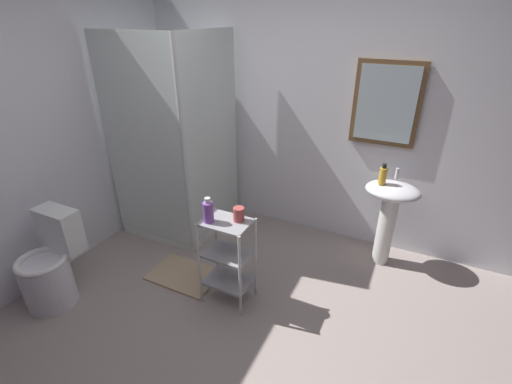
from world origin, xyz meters
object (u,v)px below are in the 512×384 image
at_px(conditioner_bottle_purple, 208,211).
at_px(pedestal_sink, 390,208).
at_px(toilet, 51,267).
at_px(storage_cart, 227,255).
at_px(bath_mat, 184,275).
at_px(shower_stall, 182,190).
at_px(rinse_cup, 239,214).
at_px(hand_soap_bottle, 383,175).

bearing_deg(conditioner_bottle_purple, pedestal_sink, 43.94).
distance_m(pedestal_sink, conditioner_bottle_purple, 1.62).
relative_size(toilet, storage_cart, 1.03).
height_order(pedestal_sink, bath_mat, pedestal_sink).
height_order(shower_stall, pedestal_sink, shower_stall).
bearing_deg(storage_cart, bath_mat, 173.64).
height_order(pedestal_sink, toilet, pedestal_sink).
bearing_deg(bath_mat, rinse_cup, -0.25).
xyz_separation_m(pedestal_sink, hand_soap_bottle, (-0.10, -0.04, 0.31)).
bearing_deg(shower_stall, pedestal_sink, 9.52).
distance_m(hand_soap_bottle, bath_mat, 1.95).
bearing_deg(bath_mat, pedestal_sink, 32.97).
xyz_separation_m(shower_stall, hand_soap_bottle, (1.91, 0.30, 0.42)).
relative_size(toilet, bath_mat, 1.27).
bearing_deg(hand_soap_bottle, conditioner_bottle_purple, -134.45).
relative_size(hand_soap_bottle, rinse_cup, 1.69).
xyz_separation_m(toilet, bath_mat, (0.76, 0.67, -0.31)).
xyz_separation_m(storage_cart, conditioner_bottle_purple, (-0.11, -0.06, 0.39)).
bearing_deg(shower_stall, hand_soap_bottle, 8.94).
bearing_deg(shower_stall, storage_cart, -36.67).
relative_size(shower_stall, bath_mat, 3.33).
height_order(hand_soap_bottle, conditioner_bottle_purple, hand_soap_bottle).
bearing_deg(shower_stall, conditioner_bottle_purple, -42.24).
bearing_deg(shower_stall, rinse_cup, -32.48).
height_order(hand_soap_bottle, rinse_cup, hand_soap_bottle).
height_order(pedestal_sink, storage_cart, pedestal_sink).
relative_size(pedestal_sink, hand_soap_bottle, 4.44).
relative_size(conditioner_bottle_purple, bath_mat, 0.33).
xyz_separation_m(toilet, rinse_cup, (1.34, 0.67, 0.48)).
bearing_deg(hand_soap_bottle, bath_mat, -146.26).
xyz_separation_m(pedestal_sink, bath_mat, (-1.54, -1.00, -0.57)).
relative_size(toilet, rinse_cup, 7.04).
height_order(conditioner_bottle_purple, rinse_cup, conditioner_bottle_purple).
xyz_separation_m(pedestal_sink, storage_cart, (-1.04, -1.06, -0.14)).
distance_m(toilet, bath_mat, 1.06).
bearing_deg(pedestal_sink, rinse_cup, -133.82).
bearing_deg(pedestal_sink, hand_soap_bottle, -159.81).
bearing_deg(toilet, pedestal_sink, 36.02).
relative_size(shower_stall, hand_soap_bottle, 10.95).
relative_size(shower_stall, toilet, 2.63).
bearing_deg(shower_stall, bath_mat, -54.91).
xyz_separation_m(hand_soap_bottle, bath_mat, (-1.44, -0.97, -0.88)).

